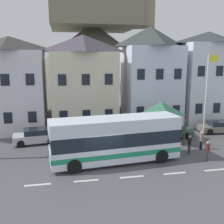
# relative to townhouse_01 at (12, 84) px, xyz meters

# --- Properties ---
(ground_plane) EXTENTS (40.00, 60.00, 0.07)m
(ground_plane) POSITION_rel_townhouse_01_xyz_m (8.04, -12.16, -4.97)
(ground_plane) COLOR #4F5054
(townhouse_01) EXTENTS (6.78, 6.38, 9.89)m
(townhouse_01) POSITION_rel_townhouse_01_xyz_m (0.00, 0.00, 0.00)
(townhouse_01) COLOR silver
(townhouse_01) RESTS_ON ground_plane
(townhouse_02) EXTENTS (6.89, 5.33, 10.10)m
(townhouse_02) POSITION_rel_townhouse_01_xyz_m (7.56, -0.53, 0.11)
(townhouse_02) COLOR beige
(townhouse_02) RESTS_ON ground_plane
(townhouse_03) EXTENTS (6.03, 6.70, 11.18)m
(townhouse_03) POSITION_rel_townhouse_01_xyz_m (15.24, 0.16, 0.65)
(townhouse_03) COLOR silver
(townhouse_03) RESTS_ON ground_plane
(townhouse_04) EXTENTS (6.43, 5.32, 10.66)m
(townhouse_04) POSITION_rel_townhouse_01_xyz_m (22.05, -0.53, 0.39)
(townhouse_04) COLOR silver
(townhouse_04) RESTS_ON ground_plane
(hilltop_castle) EXTENTS (37.22, 37.22, 23.27)m
(hilltop_castle) POSITION_rel_townhouse_01_xyz_m (10.90, 17.99, 2.57)
(hilltop_castle) COLOR #5D5E51
(hilltop_castle) RESTS_ON ground_plane
(transit_bus) EXTENTS (9.81, 3.43, 3.40)m
(transit_bus) POSITION_rel_townhouse_01_xyz_m (8.99, -11.01, -3.23)
(transit_bus) COLOR white
(transit_bus) RESTS_ON ground_plane
(bus_shelter) EXTENTS (3.60, 3.60, 3.76)m
(bus_shelter) POSITION_rel_townhouse_01_xyz_m (14.14, -6.67, -1.88)
(bus_shelter) COLOR #473D33
(bus_shelter) RESTS_ON ground_plane
(parked_car_00) EXTENTS (4.13, 2.36, 1.35)m
(parked_car_00) POSITION_rel_townhouse_01_xyz_m (2.71, -5.24, -4.28)
(parked_car_00) COLOR silver
(parked_car_00) RESTS_ON ground_plane
(parked_car_01) EXTENTS (4.67, 2.38, 1.26)m
(parked_car_01) POSITION_rel_townhouse_01_xyz_m (15.35, -5.66, -4.32)
(parked_car_01) COLOR #2D513C
(parked_car_01) RESTS_ON ground_plane
(parked_car_02) EXTENTS (4.18, 2.20, 1.22)m
(parked_car_02) POSITION_rel_townhouse_01_xyz_m (21.26, -5.14, -4.34)
(parked_car_02) COLOR slate
(parked_car_02) RESTS_ON ground_plane
(pedestrian_00) EXTENTS (0.30, 0.30, 1.55)m
(pedestrian_00) POSITION_rel_townhouse_01_xyz_m (12.60, -8.59, -4.04)
(pedestrian_00) COLOR #38332D
(pedestrian_00) RESTS_ON ground_plane
(pedestrian_01) EXTENTS (0.32, 0.32, 1.53)m
(pedestrian_01) POSITION_rel_townhouse_01_xyz_m (15.87, -12.07, -4.06)
(pedestrian_01) COLOR #38332D
(pedestrian_01) RESTS_ON ground_plane
(pedestrian_02) EXTENTS (0.30, 0.30, 1.59)m
(pedestrian_02) POSITION_rel_townhouse_01_xyz_m (16.72, -9.65, -4.05)
(pedestrian_02) COLOR black
(pedestrian_02) RESTS_ON ground_plane
(pedestrian_03) EXTENTS (0.30, 0.30, 1.54)m
(pedestrian_03) POSITION_rel_townhouse_01_xyz_m (15.27, -10.37, -4.11)
(pedestrian_03) COLOR #38332D
(pedestrian_03) RESTS_ON ground_plane
(public_bench) EXTENTS (1.60, 0.48, 0.87)m
(public_bench) POSITION_rel_townhouse_01_xyz_m (12.81, -4.20, -4.47)
(public_bench) COLOR #473828
(public_bench) RESTS_ON ground_plane
(flagpole) EXTENTS (0.95, 0.10, 7.98)m
(flagpole) POSITION_rel_townhouse_01_xyz_m (17.33, -8.94, -0.37)
(flagpole) COLOR silver
(flagpole) RESTS_ON ground_plane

